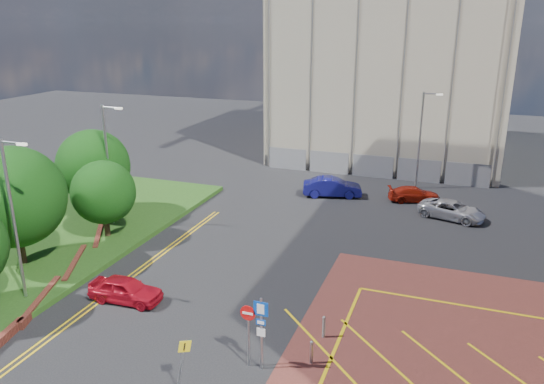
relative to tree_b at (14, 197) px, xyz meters
The scene contains 17 objects.
ground 16.83m from the tree_b, 17.88° to the right, with size 140.00×140.00×0.00m, color black.
grass_bed 4.89m from the tree_b, 158.20° to the left, with size 14.00×32.00×0.30m, color #224817.
retaining_wall 6.24m from the tree_b, 39.04° to the right, with size 6.06×20.33×0.40m.
tree_b is the anchor object (origin of this frame).
tree_c 5.49m from the tree_b, 68.20° to the left, with size 4.00×4.00×4.90m.
tree_d 8.07m from the tree_b, 97.13° to the left, with size 5.00×5.00×6.08m.
lamp_left_near 4.32m from the tree_b, 44.25° to the right, with size 1.53×0.16×8.00m.
lamp_left_far 7.10m from the tree_b, 81.23° to the left, with size 1.53×0.16×8.00m.
lamp_back 30.21m from the tree_b, 49.59° to the left, with size 1.53×0.16×8.00m.
sign_cluster 16.46m from the tree_b, 14.26° to the right, with size 1.17×0.12×3.20m.
warning_sign 15.35m from the tree_b, 24.54° to the right, with size 0.68×0.40×2.25m.
construction_building 38.87m from the tree_b, 66.11° to the left, with size 21.20×19.20×22.00m, color #B7AA95.
construction_fence 30.13m from the tree_b, 56.58° to the left, with size 21.60×0.06×2.00m, color gray.
car_red_left 8.58m from the tree_b, ahead, with size 1.50×3.74×1.27m, color red.
car_blue_back 23.12m from the tree_b, 54.06° to the left, with size 1.61×4.63×1.52m, color navy.
car_red_back 27.93m from the tree_b, 44.71° to the left, with size 1.60×3.93×1.14m, color #A41C0E.
car_silver_back 28.20m from the tree_b, 36.16° to the left, with size 2.12×4.59×1.28m, color silver.
Camera 1 is at (7.09, -15.94, 13.43)m, focal length 35.00 mm.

